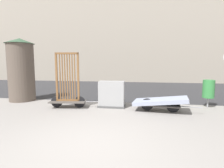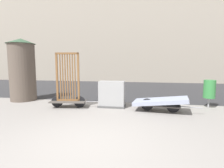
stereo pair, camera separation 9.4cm
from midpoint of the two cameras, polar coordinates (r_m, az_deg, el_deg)
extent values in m
plane|color=gray|center=(3.99, -8.07, -18.94)|extent=(60.00, 60.00, 0.00)
cube|color=#2D2D30|center=(12.42, 4.17, -1.44)|extent=(56.00, 9.10, 0.01)
cube|color=#9E9384|center=(19.12, 6.16, 16.44)|extent=(48.00, 4.00, 10.07)
cube|color=#4C4742|center=(7.17, -14.50, -5.52)|extent=(1.47, 0.79, 0.04)
cylinder|color=black|center=(7.06, -10.93, -5.78)|extent=(0.45, 0.10, 0.45)
cylinder|color=black|center=(7.31, -17.95, -5.57)|extent=(0.45, 0.10, 0.45)
cylinder|color=gray|center=(6.96, -6.12, -5.71)|extent=(0.70, 0.13, 0.03)
cube|color=brown|center=(7.16, -14.52, -5.09)|extent=(0.92, 0.20, 0.07)
cube|color=brown|center=(7.03, -14.94, 9.65)|extent=(0.92, 0.20, 0.07)
cube|color=brown|center=(7.16, -17.98, 2.18)|extent=(0.08, 0.08, 1.90)
cube|color=brown|center=(6.93, -11.36, 2.24)|extent=(0.08, 0.08, 1.90)
cube|color=brown|center=(7.12, -16.98, 2.19)|extent=(0.04, 0.05, 1.83)
cube|color=brown|center=(7.09, -16.23, 2.20)|extent=(0.04, 0.05, 1.83)
cube|color=brown|center=(7.06, -15.48, 2.20)|extent=(0.04, 0.05, 1.83)
cube|color=brown|center=(7.04, -14.73, 2.21)|extent=(0.04, 0.05, 1.83)
cube|color=brown|center=(7.01, -13.97, 2.22)|extent=(0.04, 0.05, 1.83)
cube|color=brown|center=(6.98, -13.20, 2.22)|extent=(0.04, 0.05, 1.83)
cube|color=brown|center=(6.96, -12.42, 2.23)|extent=(0.04, 0.05, 1.83)
cube|color=#4C4742|center=(6.60, 14.95, -6.56)|extent=(1.48, 0.82, 0.04)
cylinder|color=black|center=(6.60, 18.91, -6.89)|extent=(0.45, 0.11, 0.45)
cylinder|color=black|center=(6.65, 11.02, -6.55)|extent=(0.45, 0.11, 0.45)
cylinder|color=gray|center=(6.63, 24.10, -6.87)|extent=(0.70, 0.14, 0.03)
cube|color=#8C93A8|center=(6.57, 14.99, -5.34)|extent=(2.01, 1.18, 0.36)
cube|color=#4C4C4C|center=(7.09, -0.47, -7.16)|extent=(1.06, 0.55, 0.08)
cube|color=gray|center=(6.99, -0.48, -3.33)|extent=(1.00, 0.49, 1.04)
cylinder|color=gray|center=(7.95, 28.48, -5.32)|extent=(0.06, 0.06, 0.39)
cylinder|color=#337F3D|center=(7.87, 28.69, -1.40)|extent=(0.44, 0.44, 0.71)
cylinder|color=brown|center=(9.23, -27.77, 3.35)|extent=(1.16, 1.16, 2.65)
cone|color=#335138|center=(9.28, -28.25, 12.29)|extent=(1.30, 1.30, 0.24)
camera|label=1|loc=(0.05, -90.41, -0.05)|focal=28.00mm
camera|label=2|loc=(0.05, 89.59, 0.05)|focal=28.00mm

